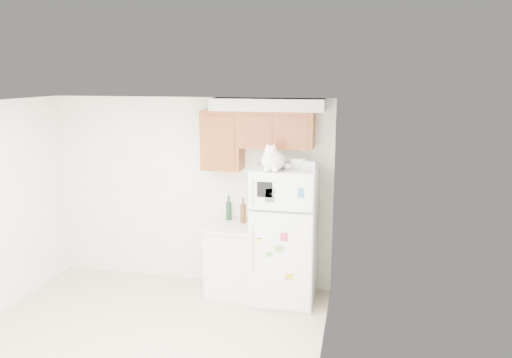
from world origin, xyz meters
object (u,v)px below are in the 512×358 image
(bottle_green, at_px, (229,208))
(cat, at_px, (273,160))
(bottle_amber, at_px, (243,210))
(base_counter, at_px, (232,258))
(refrigerator, at_px, (285,235))
(storage_box_front, at_px, (309,165))
(storage_box_back, at_px, (299,163))

(bottle_green, bearing_deg, cat, -37.56)
(bottle_green, relative_size, bottle_amber, 0.98)
(cat, height_order, bottle_green, cat)
(cat, bearing_deg, base_counter, 150.65)
(refrigerator, bearing_deg, base_counter, 173.91)
(refrigerator, height_order, storage_box_front, storage_box_front)
(storage_box_front, bearing_deg, bottle_green, 156.82)
(bottle_green, distance_m, bottle_amber, 0.24)
(cat, relative_size, bottle_amber, 1.48)
(cat, distance_m, storage_box_front, 0.45)
(storage_box_front, distance_m, bottle_amber, 1.10)
(base_counter, distance_m, bottle_green, 0.65)
(refrigerator, relative_size, bottle_amber, 5.18)
(refrigerator, xyz_separation_m, storage_box_back, (0.15, 0.06, 0.90))
(cat, relative_size, storage_box_back, 2.70)
(base_counter, relative_size, storage_box_back, 5.11)
(refrigerator, height_order, base_counter, refrigerator)
(refrigerator, distance_m, storage_box_back, 0.91)
(storage_box_back, xyz_separation_m, bottle_green, (-0.93, 0.20, -0.67))
(storage_box_back, bearing_deg, refrigerator, -156.78)
(base_counter, distance_m, cat, 1.52)
(refrigerator, distance_m, bottle_green, 0.86)
(refrigerator, xyz_separation_m, cat, (-0.11, -0.25, 0.98))
(cat, distance_m, storage_box_back, 0.42)
(base_counter, bearing_deg, bottle_green, 115.92)
(base_counter, xyz_separation_m, bottle_amber, (0.12, 0.10, 0.62))
(refrigerator, bearing_deg, storage_box_front, -9.48)
(storage_box_back, height_order, bottle_green, storage_box_back)
(refrigerator, relative_size, storage_box_front, 11.33)
(base_counter, distance_m, storage_box_back, 1.54)
(base_counter, xyz_separation_m, storage_box_front, (0.97, -0.12, 1.28))
(bottle_amber, bearing_deg, storage_box_back, -8.62)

